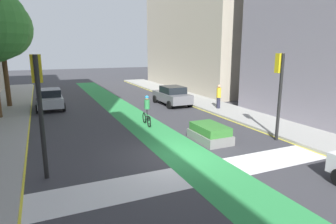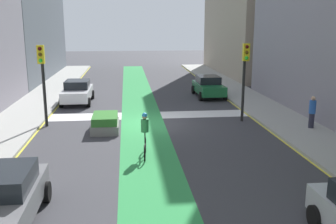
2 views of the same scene
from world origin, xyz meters
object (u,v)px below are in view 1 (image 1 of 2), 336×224
Objects in this scene: traffic_signal_near_left at (39,93)px; median_planter at (210,133)px; car_silver_left_far at (50,99)px; street_tree_near at (0,28)px; traffic_signal_near_right at (279,80)px; pedestrian_sidewalk_right_a at (219,96)px; cyclist_in_lane at (147,110)px; car_grey_right_far at (172,95)px.

median_planter is (7.67, 1.10, -2.67)m from traffic_signal_near_left.
car_silver_left_far is 0.51× the size of street_tree_near.
pedestrian_sidewalk_right_a is at bearing 79.03° from traffic_signal_near_right.
street_tree_near is at bearing 130.55° from cyclist_in_lane.
car_silver_left_far is at bearing 153.75° from pedestrian_sidewalk_right_a.
cyclist_in_lane is (-5.08, 5.31, -2.08)m from traffic_signal_near_right.
median_planter is at bearing -66.07° from cyclist_in_lane.
street_tree_near is (-14.61, 7.51, 5.01)m from pedestrian_sidewalk_right_a.
pedestrian_sidewalk_right_a is (12.31, 7.27, -2.00)m from traffic_signal_near_left.
traffic_signal_near_right reaches higher than median_planter.
cyclist_in_lane is at bearing -56.18° from car_silver_left_far.
traffic_signal_near_left is 1.04× the size of car_silver_left_far.
car_silver_left_far is (0.63, 13.02, -2.27)m from traffic_signal_near_left.
traffic_signal_near_right is at bearing -51.81° from car_silver_left_far.
traffic_signal_near_left is 8.14m from cyclist_in_lane.
car_silver_left_far is 6.30m from street_tree_near.
traffic_signal_near_right is at bearing -46.27° from cyclist_in_lane.
car_grey_right_far is at bearing -14.53° from car_silver_left_far.
cyclist_in_lane is 4.61m from median_planter.
pedestrian_sidewalk_right_a reaches higher than car_grey_right_far.
traffic_signal_near_right is 20.06m from street_tree_near.
pedestrian_sidewalk_right_a is (11.67, -5.76, 0.28)m from car_silver_left_far.
median_planter is at bearing 160.80° from traffic_signal_near_right.
street_tree_near is (-2.94, 1.76, 5.29)m from car_silver_left_far.
car_grey_right_far is at bearing 76.41° from median_planter.
cyclist_in_lane is 0.23× the size of street_tree_near.
traffic_signal_near_left reaches higher than pedestrian_sidewalk_right_a.
street_tree_near is (-8.12, 9.50, 5.12)m from cyclist_in_lane.
car_silver_left_far is (-9.34, 2.42, 0.00)m from car_grey_right_far.
cyclist_in_lane is 13.51m from street_tree_near.
traffic_signal_near_right is 1.04× the size of car_silver_left_far.
cyclist_in_lane is (-4.15, -5.32, 0.17)m from car_grey_right_far.
cyclist_in_lane is at bearing 42.27° from traffic_signal_near_left.
traffic_signal_near_right is 1.03× the size of car_grey_right_far.
traffic_signal_near_left is 8.20m from median_planter.
traffic_signal_near_right reaches higher than car_grey_right_far.
car_grey_right_far is (-0.92, 10.62, -2.25)m from traffic_signal_near_right.
traffic_signal_near_right is 16.75m from car_silver_left_far.
traffic_signal_near_left is 15.26m from street_tree_near.
street_tree_near is at bearing 131.73° from traffic_signal_near_right.
pedestrian_sidewalk_right_a is 17.18m from street_tree_near.
street_tree_near reaches higher than median_planter.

